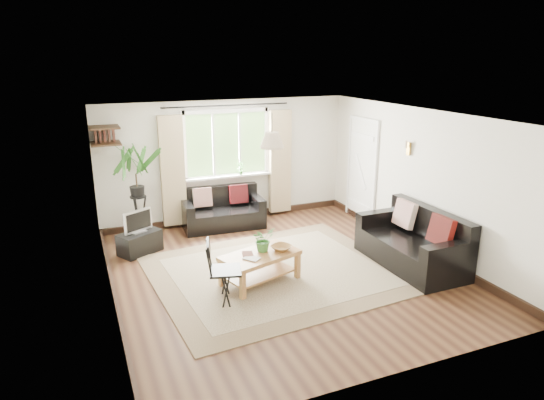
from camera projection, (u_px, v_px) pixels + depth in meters
name	position (u px, v px, depth m)	size (l,w,h in m)	color
floor	(282.00, 272.00, 7.50)	(5.50, 5.50, 0.00)	black
ceiling	(283.00, 116.00, 6.81)	(5.50, 5.50, 0.00)	white
wall_back	(227.00, 161.00, 9.59)	(5.00, 0.02, 2.40)	silver
wall_front	(396.00, 271.00, 4.72)	(5.00, 0.02, 2.40)	silver
wall_left	(105.00, 218.00, 6.24)	(0.02, 5.50, 2.40)	silver
wall_right	(420.00, 181.00, 8.07)	(0.02, 5.50, 2.40)	silver
rug	(277.00, 272.00, 7.47)	(3.67, 3.15, 0.02)	#BEB494
window	(227.00, 144.00, 9.45)	(2.50, 0.16, 2.16)	white
door	(362.00, 171.00, 9.62)	(0.06, 0.96, 2.06)	silver
corner_shelf	(105.00, 135.00, 8.34)	(0.50, 0.50, 0.34)	black
pendant_lamp	(272.00, 136.00, 7.26)	(0.36, 0.36, 0.54)	beige
wall_sconce	(407.00, 147.00, 8.16)	(0.12, 0.12, 0.28)	beige
sofa_back	(223.00, 209.00, 9.35)	(1.53, 0.77, 0.72)	black
sofa_right	(411.00, 240.00, 7.62)	(0.91, 1.83, 0.86)	black
coffee_table	(260.00, 268.00, 7.08)	(1.12, 0.61, 0.46)	brown
table_plant	(263.00, 239.00, 7.07)	(0.32, 0.28, 0.36)	#356C2B
bowl	(281.00, 248.00, 7.13)	(0.29, 0.29, 0.07)	olive
book_a	(249.00, 260.00, 6.76)	(0.16, 0.22, 0.02)	silver
book_b	(242.00, 254.00, 6.96)	(0.15, 0.20, 0.02)	#512A20
tv_stand	(140.00, 242.00, 8.17)	(0.69, 0.39, 0.37)	black
tv	(138.00, 221.00, 8.06)	(0.53, 0.18, 0.41)	#A5A5AA
palm_stand	(137.00, 193.00, 8.68)	(0.66, 0.66, 1.71)	black
folding_chair	(225.00, 272.00, 6.47)	(0.46, 0.46, 0.88)	black
sill_plant	(241.00, 168.00, 9.61)	(0.14, 0.10, 0.27)	#2D6023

